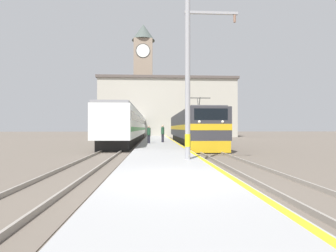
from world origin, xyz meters
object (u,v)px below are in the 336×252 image
Objects in this scene: locomotive_train at (191,128)px; passenger_train at (136,127)px; second_waiting_passenger at (163,133)px; clock_tower at (143,76)px; person_on_platform at (149,134)px; catenary_mast at (190,77)px.

locomotive_train is 18.84m from passenger_train.
second_waiting_passenger is 0.06× the size of clock_tower.
second_waiting_passenger is at bearing -84.71° from clock_tower.
person_on_platform is (2.60, -19.12, -0.83)m from passenger_train.
clock_tower is at bearing 95.29° from second_waiting_passenger.
second_waiting_passenger is (4.03, -17.23, -0.77)m from passenger_train.
catenary_mast is at bearing -98.32° from locomotive_train.
catenary_mast reaches higher than passenger_train.
catenary_mast is (4.79, -32.44, 2.17)m from passenger_train.
clock_tower reaches higher than second_waiting_passenger.
clock_tower is (-4.34, 53.76, 10.74)m from catenary_mast.
catenary_mast is at bearing -81.59° from passenger_train.
person_on_platform is at bearing -127.08° from second_waiting_passenger.
locomotive_train is at bearing -80.46° from clock_tower.
passenger_train is at bearing 97.76° from person_on_platform.
catenary_mast reaches higher than locomotive_train.
locomotive_train is 4.70m from person_on_platform.
locomotive_train is 0.37× the size of passenger_train.
passenger_train is 1.89× the size of clock_tower.
catenary_mast is 54.99m from clock_tower.
person_on_platform is at bearing -82.24° from passenger_train.
locomotive_train is at bearing 81.68° from catenary_mast.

